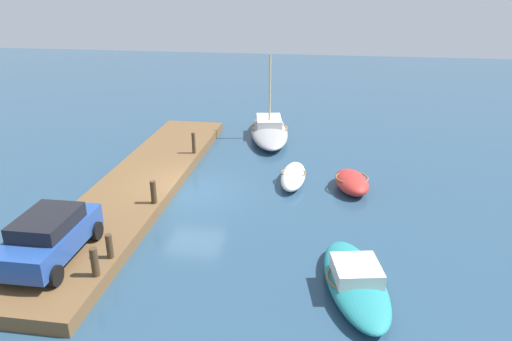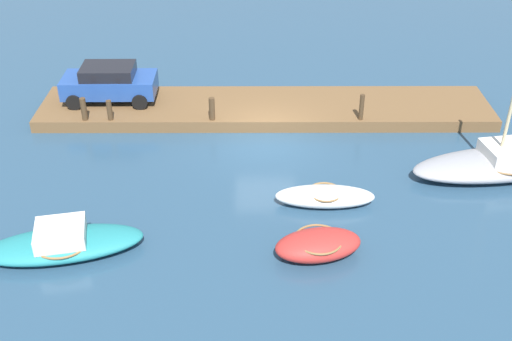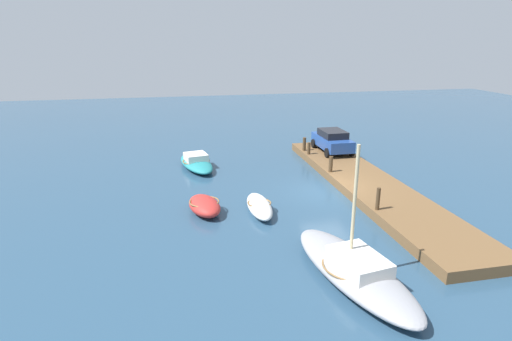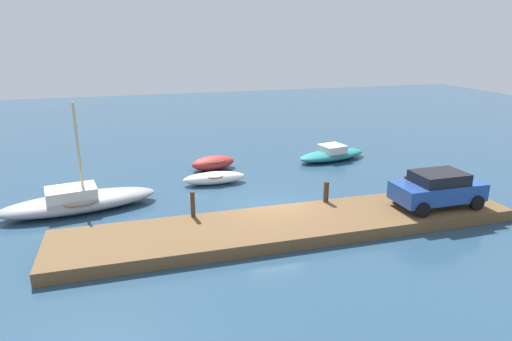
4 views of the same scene
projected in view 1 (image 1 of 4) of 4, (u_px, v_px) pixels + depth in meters
The scene contains 11 objects.
ground_plane at pixel (193, 193), 21.32m from camera, with size 84.00×84.00×0.00m, color navy.
dock_platform at pixel (140, 185), 21.57m from camera, with size 18.91×3.46×0.49m, color brown.
motorboat_teal at pixel (355, 280), 14.55m from camera, with size 4.99×2.63×0.97m.
dinghy_red at pixel (352, 182), 21.51m from camera, with size 2.85×1.90×0.77m.
rowboat_white at pixel (293, 176), 22.33m from camera, with size 3.33×1.20×0.64m.
sailboat_grey at pixel (269, 130), 28.63m from camera, with size 7.11×3.30×4.92m.
mooring_post_west at pixel (194, 143), 24.56m from camera, with size 0.19×0.19×1.09m, color #47331E.
mooring_post_mid_west at pixel (153, 192), 19.12m from camera, with size 0.23×0.23×0.95m, color #47331E.
mooring_post_mid_east at pixel (109, 246), 15.39m from camera, with size 0.21×0.21×0.83m, color #47331E.
mooring_post_east at pixel (95, 262), 14.43m from camera, with size 0.23×0.23×0.94m, color #47331E.
parked_car at pixel (49, 236), 15.21m from camera, with size 3.89×2.00×1.55m.
Camera 1 is at (18.75, 5.68, 8.91)m, focal length 33.73 mm.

